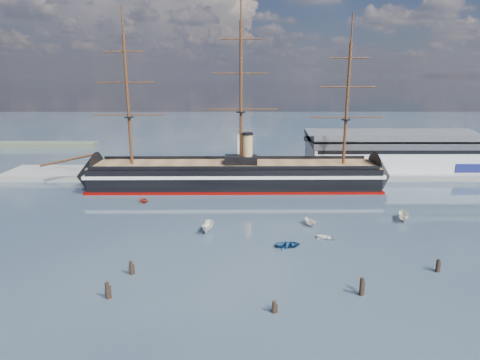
{
  "coord_description": "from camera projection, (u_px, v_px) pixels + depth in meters",
  "views": [
    {
      "loc": [
        1.4,
        -62.46,
        34.27
      ],
      "look_at": [
        1.72,
        35.0,
        9.0
      ],
      "focal_mm": 30.0,
      "sensor_mm": 36.0,
      "label": 1
    }
  ],
  "objects": [
    {
      "name": "ground",
      "position": [
        234.0,
        208.0,
        107.78
      ],
      "size": [
        600.0,
        600.0,
        0.0
      ],
      "primitive_type": "plane",
      "color": "#203144",
      "rests_on": "ground"
    },
    {
      "name": "quay",
      "position": [
        263.0,
        176.0,
        142.66
      ],
      "size": [
        180.0,
        18.0,
        2.0
      ],
      "primitive_type": "cube",
      "color": "slate",
      "rests_on": "ground"
    },
    {
      "name": "warehouse",
      "position": [
        395.0,
        151.0,
        144.67
      ],
      "size": [
        63.0,
        21.0,
        11.6
      ],
      "color": "#B7BABC",
      "rests_on": "ground"
    },
    {
      "name": "quay_tower",
      "position": [
        243.0,
        150.0,
        137.28
      ],
      "size": [
        5.0,
        5.0,
        15.0
      ],
      "color": "silver",
      "rests_on": "ground"
    },
    {
      "name": "warship",
      "position": [
        229.0,
        175.0,
        126.12
      ],
      "size": [
        112.92,
        16.75,
        53.94
      ],
      "rotation": [
        0.0,
        0.0,
        0.01
      ],
      "color": "black",
      "rests_on": "ground"
    },
    {
      "name": "motorboat_a",
      "position": [
        208.0,
        232.0,
        91.17
      ],
      "size": [
        7.22,
        3.54,
        2.77
      ],
      "primitive_type": "imported",
      "rotation": [
        0.0,
        0.0,
        -0.15
      ],
      "color": "silver",
      "rests_on": "ground"
    },
    {
      "name": "motorboat_b",
      "position": [
        288.0,
        247.0,
        83.03
      ],
      "size": [
        1.62,
        3.35,
        1.51
      ],
      "primitive_type": "imported",
      "rotation": [
        0.0,
        0.0,
        1.67
      ],
      "color": "navy",
      "rests_on": "ground"
    },
    {
      "name": "motorboat_c",
      "position": [
        310.0,
        226.0,
        94.66
      ],
      "size": [
        5.54,
        3.16,
        2.09
      ],
      "primitive_type": "imported",
      "rotation": [
        0.0,
        0.0,
        0.25
      ],
      "color": "white",
      "rests_on": "ground"
    },
    {
      "name": "motorboat_d",
      "position": [
        144.0,
        203.0,
        111.9
      ],
      "size": [
        5.47,
        6.02,
        2.09
      ],
      "primitive_type": "imported",
      "rotation": [
        0.0,
        0.0,
        0.91
      ],
      "color": "#A12D1F",
      "rests_on": "ground"
    },
    {
      "name": "motorboat_e",
      "position": [
        326.0,
        239.0,
        86.97
      ],
      "size": [
        2.19,
        2.73,
        1.2
      ],
      "primitive_type": "imported",
      "rotation": [
        0.0,
        0.0,
        1.04
      ],
      "color": "silver",
      "rests_on": "ground"
    },
    {
      "name": "motorboat_f",
      "position": [
        403.0,
        221.0,
        97.81
      ],
      "size": [
        7.05,
        4.15,
        2.65
      ],
      "primitive_type": "imported",
      "rotation": [
        0.0,
        0.0,
        -0.28
      ],
      "color": "beige",
      "rests_on": "ground"
    },
    {
      "name": "piling_near_left",
      "position": [
        108.0,
        298.0,
        63.79
      ],
      "size": [
        0.64,
        0.64,
        3.49
      ],
      "primitive_type": "cylinder",
      "color": "black",
      "rests_on": "ground"
    },
    {
      "name": "piling_near_mid",
      "position": [
        274.0,
        313.0,
        59.91
      ],
      "size": [
        0.64,
        0.64,
        2.6
      ],
      "primitive_type": "cylinder",
      "color": "black",
      "rests_on": "ground"
    },
    {
      "name": "piling_near_right",
      "position": [
        361.0,
        295.0,
        64.69
      ],
      "size": [
        0.64,
        0.64,
        3.75
      ],
      "primitive_type": "cylinder",
      "color": "black",
      "rests_on": "ground"
    },
    {
      "name": "piling_far_right",
      "position": [
        437.0,
        272.0,
        72.43
      ],
      "size": [
        0.64,
        0.64,
        3.14
      ],
      "primitive_type": "cylinder",
      "color": "black",
      "rests_on": "ground"
    },
    {
      "name": "piling_extra",
      "position": [
        132.0,
        274.0,
        71.53
      ],
      "size": [
        0.64,
        0.64,
        3.22
      ],
      "primitive_type": "cylinder",
      "color": "black",
      "rests_on": "ground"
    }
  ]
}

